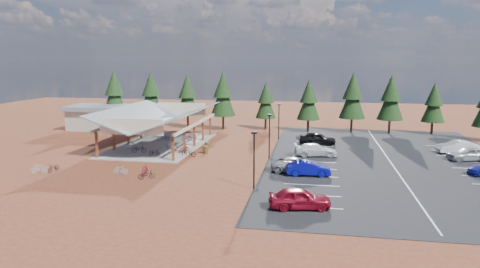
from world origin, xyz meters
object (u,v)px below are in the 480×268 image
(car_0, at_px, (300,198))
(car_8, at_px, (468,154))
(lamp_post_2, at_px, (279,119))
(bike_7, at_px, (192,136))
(bike_13, at_px, (121,170))
(lamp_post_0, at_px, (254,156))
(car_3, at_px, (316,150))
(bike_0, at_px, (139,149))
(lamp_post_1, at_px, (269,133))
(bike_3, at_px, (161,132))
(bike_15, at_px, (184,149))
(bike_16, at_px, (189,152))
(bike_6, at_px, (189,138))
(bike_9, at_px, (39,169))
(bike_4, at_px, (155,152))
(bike_1, at_px, (131,145))
(car_2, at_px, (296,165))
(car_9, at_px, (457,147))
(bike_pavilion, at_px, (160,117))
(car_1, at_px, (308,168))
(bike_8, at_px, (54,168))
(car_4, at_px, (318,139))
(bike_11, at_px, (145,170))
(outbuilding, at_px, (103,117))
(bike_5, at_px, (170,146))
(trash_bin_1, at_px, (207,146))
(bike_2, at_px, (163,138))
(bike_12, at_px, (147,175))
(trash_bin_0, at_px, (206,150))

(car_0, distance_m, car_8, 26.24)
(lamp_post_2, distance_m, car_8, 24.14)
(bike_7, distance_m, bike_13, 18.84)
(lamp_post_0, relative_size, car_3, 1.02)
(bike_0, bearing_deg, bike_7, -29.16)
(lamp_post_2, bearing_deg, bike_13, -122.35)
(lamp_post_1, distance_m, bike_3, 21.29)
(bike_15, bearing_deg, bike_16, 148.13)
(bike_6, xyz_separation_m, bike_9, (-9.98, -18.44, -0.13))
(bike_4, bearing_deg, bike_1, 72.15)
(lamp_post_0, distance_m, car_0, 6.43)
(lamp_post_1, xyz_separation_m, car_2, (3.38, -5.49, -2.22))
(car_9, bearing_deg, car_0, -46.51)
(car_8, bearing_deg, bike_4, -94.18)
(bike_pavilion, relative_size, car_1, 4.50)
(bike_4, bearing_deg, car_9, -58.66)
(car_8, bearing_deg, bike_7, -111.59)
(bike_8, bearing_deg, bike_4, 52.42)
(car_4, bearing_deg, bike_11, 132.95)
(outbuilding, xyz_separation_m, car_4, (34.48, -6.93, -1.17))
(bike_4, relative_size, bike_13, 1.08)
(lamp_post_1, xyz_separation_m, bike_7, (-11.98, 9.12, -2.40))
(bike_7, height_order, bike_9, bike_7)
(lamp_post_0, distance_m, bike_5, 19.35)
(trash_bin_1, height_order, bike_2, bike_2)
(lamp_post_2, bearing_deg, car_9, -13.52)
(bike_12, distance_m, car_8, 35.37)
(car_0, bearing_deg, trash_bin_1, 21.02)
(bike_1, xyz_separation_m, car_9, (39.96, 4.95, 0.22))
(bike_15, distance_m, car_9, 33.24)
(bike_6, xyz_separation_m, bike_11, (0.63, -16.95, -0.13))
(lamp_post_1, distance_m, bike_11, 14.82)
(outbuilding, bearing_deg, bike_15, -39.19)
(bike_8, xyz_separation_m, bike_16, (11.49, 9.09, 0.06))
(car_0, bearing_deg, lamp_post_1, 3.38)
(bike_15, bearing_deg, lamp_post_2, -109.54)
(bike_3, height_order, car_1, car_1)
(bike_8, relative_size, car_9, 0.35)
(car_1, xyz_separation_m, car_4, (0.85, 15.83, 0.10))
(lamp_post_0, xyz_separation_m, lamp_post_1, (0.00, 12.00, 0.00))
(trash_bin_1, height_order, car_0, car_0)
(bike_2, height_order, car_2, car_2)
(trash_bin_1, height_order, car_3, car_3)
(bike_8, xyz_separation_m, car_2, (24.28, 4.35, 0.31))
(car_2, distance_m, car_9, 22.39)
(lamp_post_1, distance_m, bike_9, 24.57)
(bike_5, bearing_deg, bike_12, -151.12)
(bike_4, bearing_deg, lamp_post_0, -109.78)
(trash_bin_0, height_order, bike_9, bike_9)
(bike_8, height_order, car_9, car_9)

